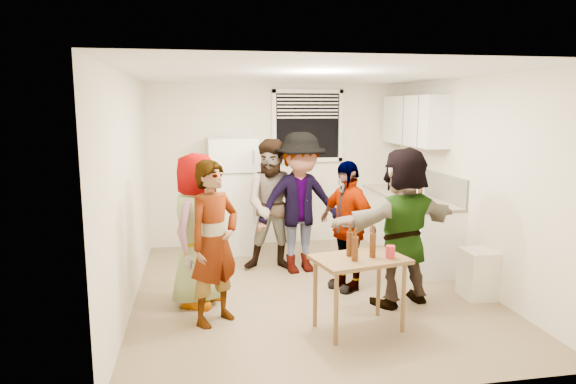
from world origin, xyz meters
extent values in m
cube|color=white|center=(-0.75, 1.88, 0.85)|extent=(0.70, 0.70, 1.70)
cube|color=white|center=(1.70, 1.15, 0.43)|extent=(0.60, 2.20, 0.86)
cube|color=beige|center=(1.70, 1.15, 0.88)|extent=(0.64, 2.22, 0.04)
cube|color=#A29F93|center=(1.99, 1.15, 1.08)|extent=(0.03, 2.20, 0.36)
cube|color=white|center=(1.83, 1.35, 1.95)|extent=(0.34, 1.60, 0.70)
cylinder|color=white|center=(1.68, 0.73, 0.90)|extent=(0.11, 0.11, 0.23)
cylinder|color=black|center=(1.75, 1.95, 0.90)|extent=(0.08, 0.08, 0.30)
cylinder|color=#47230C|center=(1.60, 0.56, 0.90)|extent=(0.06, 0.06, 0.23)
cylinder|color=#091DCD|center=(1.52, 0.55, 0.90)|extent=(0.08, 0.08, 0.11)
cube|color=#EBCB60|center=(1.92, 1.63, 0.98)|extent=(0.02, 0.19, 0.16)
cube|color=silver|center=(1.86, -0.53, 0.25)|extent=(0.38, 0.38, 0.55)
cylinder|color=#47230C|center=(0.15, -1.05, 0.73)|extent=(0.06, 0.06, 0.24)
cylinder|color=#B0212B|center=(0.52, -1.18, 0.73)|extent=(0.09, 0.09, 0.12)
imported|color=gray|center=(-1.29, -0.15, 0.00)|extent=(1.85, 1.51, 0.53)
imported|color=#141933|center=(-1.12, -0.68, 0.00)|extent=(1.51, 1.65, 0.39)
imported|color=#513628|center=(-0.27, 0.88, 0.00)|extent=(1.17, 1.87, 0.66)
imported|color=#414147|center=(0.04, 0.75, 0.00)|extent=(1.46, 2.00, 0.68)
imported|color=black|center=(0.44, 0.01, 0.00)|extent=(1.77, 1.48, 0.37)
imported|color=#F57F4C|center=(0.91, -0.54, 0.00)|extent=(2.02, 2.11, 0.51)
camera|label=1|loc=(-1.28, -5.64, 2.15)|focal=32.00mm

